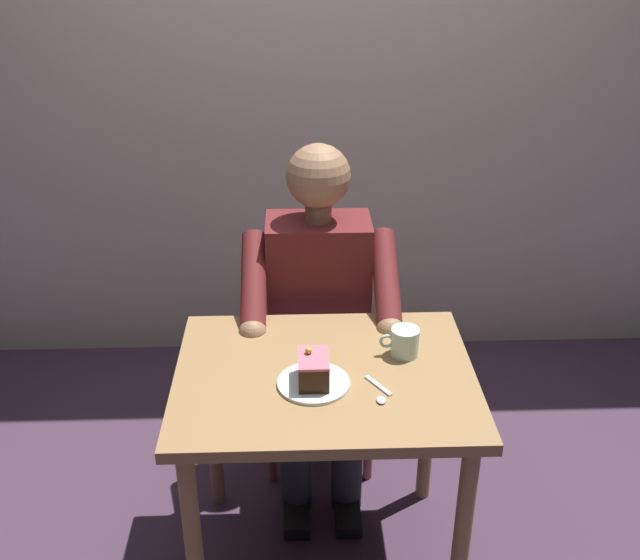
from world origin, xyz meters
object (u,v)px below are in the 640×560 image
Objects in this scene: seated_person at (319,316)px; dessert_spoon at (380,393)px; dining_table at (325,403)px; chair at (318,331)px; cake_slice at (313,369)px; coffee_cup at (404,341)px.

dessert_spoon is at bearing 104.33° from seated_person.
dining_table is 0.96× the size of chair.
seated_person is (0.00, -0.46, 0.03)m from dining_table.
chair is 0.76m from cake_slice.
cake_slice is (0.03, 0.06, 0.16)m from dining_table.
seated_person reaches higher than chair.
chair is (0.00, -0.64, -0.13)m from dining_table.
dining_table is 7.01× the size of cake_slice.
cake_slice is 0.90× the size of dessert_spoon.
coffee_cup is at bearing -114.93° from dessert_spoon.
seated_person is at bearing -75.67° from dessert_spoon.
coffee_cup is (-0.24, 0.38, 0.13)m from seated_person.
coffee_cup is at bearing 122.64° from seated_person.
coffee_cup is (-0.28, -0.15, -0.01)m from cake_slice.
chair is 7.29× the size of cake_slice.
seated_person reaches higher than dining_table.
coffee_cup is at bearing -152.01° from cake_slice.
seated_person reaches higher than dessert_spoon.
chair is 6.58× the size of dessert_spoon.
cake_slice reaches higher than coffee_cup.
dessert_spoon is (-0.15, 0.11, 0.11)m from dining_table.
cake_slice is (0.03, 0.70, 0.29)m from chair.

